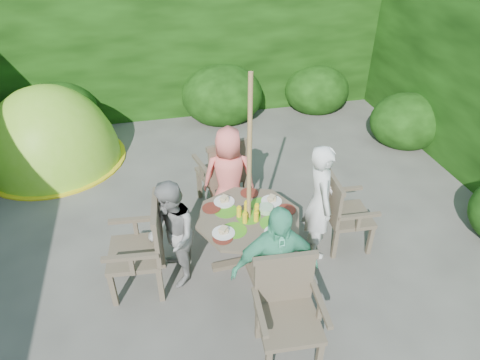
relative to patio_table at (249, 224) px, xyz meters
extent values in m
plane|color=#4D4A45|center=(-0.17, 0.36, -0.55)|extent=(60.00, 60.00, 0.00)
cube|color=black|center=(-0.17, 4.36, 0.70)|extent=(9.00, 1.00, 2.50)
cylinder|color=#483D2F|center=(0.00, 0.00, -0.24)|extent=(0.11, 0.11, 0.62)
cube|color=#483D2F|center=(0.00, 0.00, -0.52)|extent=(0.82, 0.13, 0.05)
cube|color=#483D2F|center=(0.00, 0.00, -0.52)|extent=(0.13, 0.82, 0.05)
cylinder|color=#483D2F|center=(0.00, 0.00, 0.08)|extent=(1.18, 1.18, 0.04)
cylinder|color=#459F1B|center=(-0.19, -0.17, 0.10)|extent=(0.25, 0.25, 0.00)
cylinder|color=#459F1B|center=(0.20, -0.15, 0.10)|extent=(0.25, 0.25, 0.00)
cylinder|color=#459F1B|center=(-0.21, 0.15, 0.10)|extent=(0.25, 0.25, 0.00)
cylinder|color=#459F1B|center=(0.19, 0.17, 0.10)|extent=(0.25, 0.25, 0.00)
cylinder|color=#459F1B|center=(0.00, 0.00, 0.10)|extent=(0.25, 0.25, 0.00)
cylinder|color=white|center=(0.30, 0.20, 0.11)|extent=(0.23, 0.23, 0.01)
cylinder|color=white|center=(-0.20, 0.30, 0.11)|extent=(0.23, 0.23, 0.01)
cylinder|color=white|center=(-0.31, -0.20, 0.11)|extent=(0.23, 0.23, 0.01)
cylinder|color=white|center=(0.19, -0.30, 0.11)|extent=(0.23, 0.23, 0.01)
cylinder|color=#B2270B|center=(0.41, 0.02, 0.11)|extent=(0.20, 0.20, 0.01)
cylinder|color=#B2270B|center=(0.10, 0.40, 0.11)|extent=(0.20, 0.20, 0.01)
cylinder|color=#B2270B|center=(-0.35, 0.23, 0.11)|extent=(0.20, 0.20, 0.01)
cylinder|color=#B2270B|center=(-0.33, -0.26, 0.11)|extent=(0.20, 0.20, 0.01)
cylinder|color=#B2270B|center=(0.15, -0.39, 0.11)|extent=(0.20, 0.20, 0.01)
cylinder|color=green|center=(0.19, 0.05, 0.13)|extent=(0.16, 0.16, 0.05)
cylinder|color=olive|center=(0.00, 0.00, 0.55)|extent=(0.05, 0.05, 2.20)
cube|color=#483D2F|center=(1.17, 0.06, -0.14)|extent=(0.50, 0.52, 0.05)
cube|color=#483D2F|center=(1.37, -0.16, -0.35)|extent=(0.05, 0.05, 0.40)
cube|color=#483D2F|center=(1.39, 0.26, -0.35)|extent=(0.05, 0.05, 0.40)
cube|color=#483D2F|center=(0.95, -0.13, -0.35)|extent=(0.05, 0.05, 0.40)
cube|color=#483D2F|center=(0.98, 0.28, -0.35)|extent=(0.05, 0.05, 0.40)
cube|color=#483D2F|center=(0.95, 0.08, 0.11)|extent=(0.07, 0.49, 0.47)
cube|color=#483D2F|center=(1.16, -0.18, 0.05)|extent=(0.48, 0.07, 0.04)
cube|color=#483D2F|center=(1.19, 0.31, 0.05)|extent=(0.48, 0.07, 0.04)
cube|color=#483D2F|center=(-1.18, -0.06, -0.10)|extent=(0.57, 0.59, 0.05)
cube|color=#483D2F|center=(-1.39, 0.19, -0.33)|extent=(0.06, 0.06, 0.44)
cube|color=#483D2F|center=(-1.43, -0.27, -0.33)|extent=(0.06, 0.06, 0.44)
cube|color=#483D2F|center=(-0.93, 0.14, -0.33)|extent=(0.06, 0.06, 0.44)
cube|color=#483D2F|center=(-0.97, -0.32, -0.33)|extent=(0.06, 0.06, 0.44)
cube|color=#483D2F|center=(-0.93, -0.09, 0.18)|extent=(0.09, 0.55, 0.52)
cube|color=#483D2F|center=(-1.16, 0.21, 0.11)|extent=(0.53, 0.10, 0.04)
cube|color=#483D2F|center=(-1.21, -0.34, 0.11)|extent=(0.53, 0.10, 0.04)
cube|color=#483D2F|center=(-0.07, 1.18, -0.10)|extent=(0.65, 0.63, 0.05)
cube|color=#483D2F|center=(0.10, 1.45, -0.33)|extent=(0.06, 0.06, 0.44)
cube|color=#483D2F|center=(-0.34, 1.35, -0.33)|extent=(0.06, 0.06, 0.44)
cube|color=#483D2F|center=(0.21, 1.01, -0.33)|extent=(0.06, 0.06, 0.44)
cube|color=#483D2F|center=(-0.24, 0.90, -0.33)|extent=(0.06, 0.06, 0.44)
cube|color=#483D2F|center=(-0.01, 0.94, 0.18)|extent=(0.53, 0.17, 0.52)
cube|color=#483D2F|center=(0.19, 1.24, 0.10)|extent=(0.17, 0.52, 0.04)
cube|color=#483D2F|center=(-0.33, 1.11, 0.10)|extent=(0.17, 0.52, 0.04)
cube|color=#483D2F|center=(0.06, -1.18, -0.12)|extent=(0.55, 0.53, 0.05)
cube|color=#483D2F|center=(0.26, -1.41, -0.34)|extent=(0.05, 0.05, 0.42)
cube|color=#483D2F|center=(-0.14, -0.95, -0.34)|extent=(0.05, 0.05, 0.42)
cube|color=#483D2F|center=(0.29, -0.98, -0.34)|extent=(0.05, 0.05, 0.42)
cube|color=#483D2F|center=(0.08, -0.94, 0.14)|extent=(0.52, 0.07, 0.49)
cube|color=#483D2F|center=(-0.20, -1.16, 0.07)|extent=(0.08, 0.50, 0.04)
cube|color=#483D2F|center=(0.32, -1.20, 0.07)|extent=(0.08, 0.50, 0.04)
imported|color=white|center=(0.80, 0.04, 0.13)|extent=(0.40, 0.54, 1.36)
imported|color=gray|center=(-0.80, -0.04, 0.05)|extent=(0.52, 0.63, 1.20)
imported|color=#FF7269|center=(-0.05, 0.80, 0.09)|extent=(0.67, 0.49, 1.27)
imported|color=#52C092|center=(0.04, -0.80, 0.13)|extent=(0.80, 0.35, 1.36)
ellipsoid|color=#8BD629|center=(-2.36, 2.76, -0.55)|extent=(2.28, 2.28, 2.37)
ellipsoid|color=black|center=(-2.23, 2.11, -0.55)|extent=(0.72, 0.47, 0.82)
cylinder|color=yellow|center=(-2.36, 2.76, -0.54)|extent=(2.08, 2.08, 0.03)
camera|label=1|loc=(-0.86, -3.34, 2.89)|focal=32.00mm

